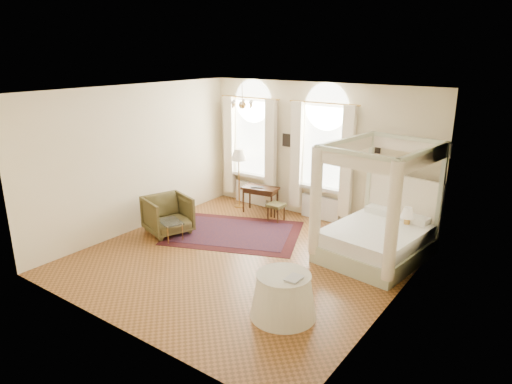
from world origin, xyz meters
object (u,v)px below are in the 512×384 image
nightstand (405,238)px  coffee_table (170,223)px  canopy_bed (376,233)px  armchair (168,215)px  writing_desk (260,191)px  stool (276,207)px  floor_lamp (239,158)px  side_table (283,296)px

nightstand → coffee_table: nightstand is taller
nightstand → coffee_table: size_ratio=0.84×
canopy_bed → armchair: canopy_bed is taller
canopy_bed → writing_desk: canopy_bed is taller
armchair → canopy_bed: bearing=-52.9°
stool → floor_lamp: bearing=167.0°
nightstand → writing_desk: size_ratio=0.61×
coffee_table → side_table: size_ratio=0.67×
coffee_table → floor_lamp: 2.77m
writing_desk → stool: size_ratio=2.19×
stool → armchair: (-1.58, -2.07, 0.07)m
nightstand → floor_lamp: size_ratio=0.38×
canopy_bed → stool: bearing=167.7°
nightstand → stool: size_ratio=1.34×
canopy_bed → writing_desk: bearing=165.7°
nightstand → armchair: (-4.72, -2.15, 0.14)m
side_table → floor_lamp: bearing=135.1°
canopy_bed → coffee_table: canopy_bed is taller
nightstand → stool: nightstand is taller
writing_desk → armchair: (-0.91, -2.34, -0.15)m
nightstand → armchair: size_ratio=0.62×
writing_desk → canopy_bed: bearing=-14.3°
writing_desk → stool: bearing=-22.3°
nightstand → side_table: (-0.76, -3.51, 0.06)m
nightstand → armchair: armchair is taller
canopy_bed → armchair: bearing=-161.3°
nightstand → writing_desk: 3.82m
coffee_table → writing_desk: bearing=76.0°
coffee_table → side_table: (3.68, -1.16, -0.01)m
armchair → floor_lamp: (0.19, 2.39, 0.90)m
stool → floor_lamp: (-1.39, 0.32, 0.97)m
canopy_bed → nightstand: (0.39, 0.68, -0.24)m
nightstand → stool: (-3.14, -0.07, 0.07)m
armchair → stool: bearing=-18.9°
nightstand → writing_desk: (-3.81, 0.20, 0.28)m
canopy_bed → nightstand: size_ratio=4.04×
writing_desk → floor_lamp: floor_lamp is taller
floor_lamp → side_table: size_ratio=1.50×
canopy_bed → coffee_table: (-4.05, -1.67, -0.17)m
armchair → coffee_table: size_ratio=1.35×
armchair → coffee_table: (0.28, -0.20, -0.07)m
nightstand → floor_lamp: 4.65m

